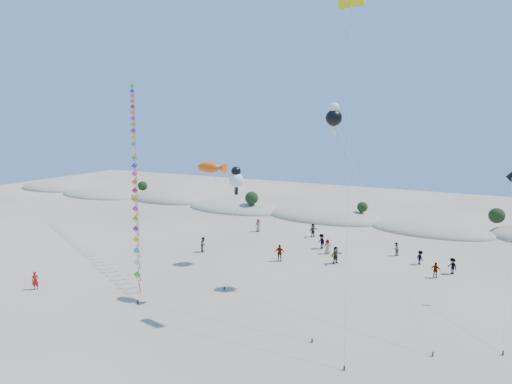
% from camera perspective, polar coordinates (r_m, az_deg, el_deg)
% --- Properties ---
extents(ground, '(160.00, 160.00, 0.00)m').
position_cam_1_polar(ground, '(31.69, -18.65, -19.88)').
color(ground, gray).
rests_on(ground, ground).
extents(dune_ridge, '(145.30, 11.49, 5.57)m').
position_cam_1_polar(dune_ridge, '(68.63, 9.84, -3.39)').
color(dune_ridge, gray).
rests_on(dune_ridge, ground).
extents(kite_train, '(21.76, 23.80, 21.86)m').
position_cam_1_polar(kite_train, '(52.53, -15.96, 4.63)').
color(kite_train, '#3F2D1E').
rests_on(kite_train, ground).
extents(fish_kite, '(11.89, 4.29, 11.86)m').
position_cam_1_polar(fish_kite, '(36.12, -5.92, 3.20)').
color(fish_kite, '#3F2D1E').
rests_on(fish_kite, ground).
extents(cartoon_kite_low, '(3.67, 8.21, 10.50)m').
position_cam_1_polar(cartoon_kite_low, '(45.33, -2.68, 1.84)').
color(cartoon_kite_low, '#3F2D1E').
rests_on(cartoon_kite_low, ground).
extents(cartoon_kite_high, '(10.93, 9.99, 16.88)m').
position_cam_1_polar(cartoon_kite_high, '(39.15, 10.37, 9.90)').
color(cartoon_kite_high, '#3F2D1E').
rests_on(cartoon_kite_high, ground).
extents(parafoil_kite, '(3.59, 8.63, 24.09)m').
position_cam_1_polar(parafoil_kite, '(34.08, 12.62, 22.48)').
color(parafoil_kite, '#3F2D1E').
rests_on(parafoil_kite, ground).
extents(dark_kite, '(0.93, 10.06, 11.22)m').
position_cam_1_polar(dark_kite, '(38.52, 30.75, -3.25)').
color(dark_kite, '#3F2D1E').
rests_on(dark_kite, ground).
extents(flyer_foreground, '(0.74, 0.69, 1.69)m').
position_cam_1_polar(flyer_foreground, '(44.66, -27.36, -10.45)').
color(flyer_foreground, red).
rests_on(flyer_foreground, ground).
extents(beachgoers, '(27.56, 13.39, 1.88)m').
position_cam_1_polar(beachgoers, '(50.55, 9.84, -7.19)').
color(beachgoers, slate).
rests_on(beachgoers, ground).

